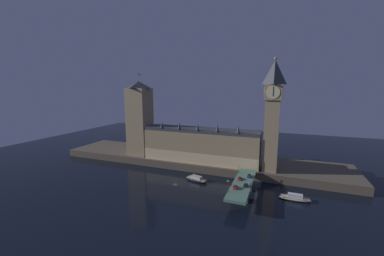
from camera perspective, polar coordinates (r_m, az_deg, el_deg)
The scene contains 17 objects.
ground_plane at distance 154.05m, azimuth -4.08°, elevation -12.64°, with size 400.00×400.00×0.00m, color black.
embankment at distance 187.07m, azimuth 1.05°, elevation -7.68°, with size 220.00×42.00×5.37m.
parliament_hall at distance 171.93m, azimuth 2.20°, elevation -4.14°, with size 83.91×17.80×29.04m.
clock_tower at distance 155.53m, azimuth 18.93°, elevation 3.54°, with size 10.87×10.98×71.52m.
victoria_tower at distance 191.96m, azimuth -12.55°, elevation 2.29°, with size 16.35×16.35×64.30m.
bridge at distance 135.79m, azimuth 12.14°, elevation -13.52°, with size 10.26×46.00×7.30m.
car_northbound_lead at distance 138.51m, azimuth 11.48°, elevation -11.90°, with size 1.94×4.37×1.31m.
car_northbound_trail at distance 126.57m, azimuth 10.45°, elevation -13.93°, with size 2.03×3.91×1.56m.
car_southbound_lead at distance 130.25m, azimuth 12.85°, elevation -13.34°, with size 1.90×3.97×1.44m.
car_southbound_trail at distance 143.41m, azimuth 13.71°, elevation -11.17°, with size 1.89×4.66×1.57m.
pedestrian_near_rail at distance 128.84m, azimuth 9.62°, elevation -13.38°, with size 0.38×0.38×1.72m.
pedestrian_mid_walk at distance 132.40m, azimuth 14.02°, elevation -12.92°, with size 0.38×0.38×1.62m.
street_lamp_near at distance 121.01m, azimuth 8.73°, elevation -13.43°, with size 1.34×0.60×6.07m.
street_lamp_mid at distance 133.11m, azimuth 14.36°, elevation -11.46°, with size 1.34×0.60×6.03m.
street_lamp_far at distance 148.06m, azimuth 11.24°, elevation -9.10°, with size 1.34×0.60×6.26m.
boat_upstream at distance 152.75m, azimuth 1.12°, elevation -12.30°, with size 16.20×8.76×3.44m.
boat_downstream at distance 139.79m, azimuth 23.71°, elevation -15.28°, with size 15.99×4.46×3.55m.
Camera 1 is at (61.34, -128.80, 58.14)m, focal length 22.00 mm.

